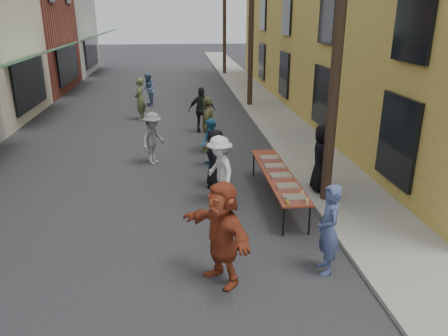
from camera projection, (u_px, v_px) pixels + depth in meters
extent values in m
plane|color=#28282B|center=(150.00, 279.00, 8.02)|extent=(120.00, 120.00, 0.00)
cube|color=gray|center=(263.00, 105.00, 22.53)|extent=(2.20, 60.00, 0.10)
cube|color=gray|center=(32.00, 12.00, 32.60)|extent=(8.00, 8.00, 9.00)
cube|color=#B2973F|center=(398.00, 2.00, 20.52)|extent=(10.00, 28.00, 10.00)
cylinder|color=#2D2116|center=(340.00, 17.00, 9.73)|extent=(0.26, 0.26, 9.00)
cylinder|color=#2D2116|center=(251.00, 14.00, 20.95)|extent=(0.26, 0.26, 9.00)
cylinder|color=#2D2116|center=(224.00, 12.00, 32.17)|extent=(0.26, 0.26, 9.00)
cube|color=maroon|center=(278.00, 174.00, 11.08)|extent=(0.70, 4.00, 0.04)
cylinder|color=black|center=(283.00, 221.00, 9.42)|extent=(0.04, 0.04, 0.71)
cylinder|color=black|center=(309.00, 220.00, 9.48)|extent=(0.04, 0.04, 0.71)
cylinder|color=black|center=(254.00, 164.00, 12.94)|extent=(0.04, 0.04, 0.71)
cylinder|color=black|center=(273.00, 163.00, 13.00)|extent=(0.04, 0.04, 0.71)
cube|color=maroon|center=(295.00, 198.00, 9.52)|extent=(0.50, 0.33, 0.08)
cube|color=#B2B2B7|center=(288.00, 187.00, 10.13)|extent=(0.50, 0.33, 0.08)
cube|color=tan|center=(281.00, 176.00, 10.78)|extent=(0.50, 0.33, 0.08)
cube|color=#B2B2B7|center=(275.00, 167.00, 11.43)|extent=(0.50, 0.33, 0.08)
cube|color=tan|center=(269.00, 158.00, 12.09)|extent=(0.50, 0.33, 0.08)
cylinder|color=#A57F26|center=(288.00, 204.00, 9.22)|extent=(0.07, 0.07, 0.08)
cylinder|color=#A57F26|center=(287.00, 202.00, 9.31)|extent=(0.07, 0.07, 0.08)
cylinder|color=#A57F26|center=(286.00, 200.00, 9.40)|extent=(0.07, 0.07, 0.08)
cylinder|color=tan|center=(307.00, 201.00, 9.30)|extent=(0.08, 0.08, 0.12)
imported|color=black|center=(216.00, 159.00, 11.96)|extent=(0.69, 0.90, 1.64)
imported|color=#435382|center=(328.00, 229.00, 7.98)|extent=(0.45, 0.66, 1.75)
imported|color=#22698E|center=(211.00, 143.00, 13.54)|extent=(0.77, 0.88, 1.53)
imported|color=white|center=(220.00, 171.00, 10.86)|extent=(0.98, 1.30, 1.78)
imported|color=olive|center=(208.00, 125.00, 14.93)|extent=(0.71, 1.20, 1.92)
imported|color=#9A3E21|center=(222.00, 233.00, 7.65)|extent=(1.43, 1.82, 1.93)
imported|color=black|center=(322.00, 158.00, 11.46)|extent=(0.72, 0.97, 1.81)
imported|color=gray|center=(153.00, 138.00, 13.80)|extent=(1.07, 1.24, 1.67)
imported|color=black|center=(202.00, 110.00, 17.37)|extent=(1.10, 0.52, 1.82)
imported|color=#586339|center=(140.00, 99.00, 19.42)|extent=(0.56, 0.75, 1.86)
imported|color=#516A9D|center=(148.00, 90.00, 22.22)|extent=(0.74, 0.89, 1.68)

